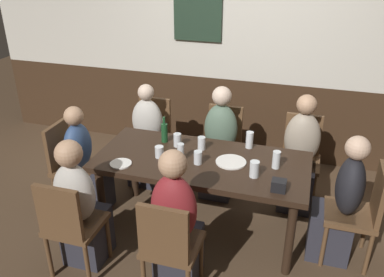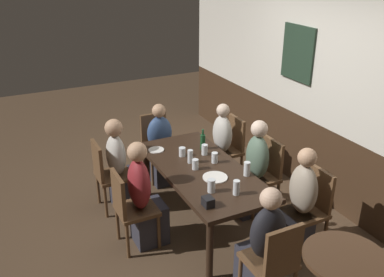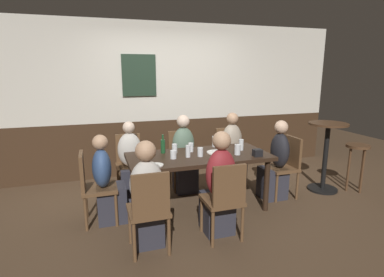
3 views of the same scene
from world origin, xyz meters
name	(u,v)px [view 3 (image 3 of 3)]	position (x,y,z in m)	size (l,w,h in m)	color
ground_plane	(199,208)	(0.00, 0.00, 0.00)	(12.00, 12.00, 0.00)	#4C3826
wall_back	(168,100)	(0.00, 1.65, 1.30)	(6.40, 0.13, 2.60)	#3D2819
dining_table	(199,161)	(0.00, 0.00, 0.66)	(1.83, 0.84, 0.74)	black
chair_head_east	(286,163)	(1.33, 0.00, 0.50)	(0.40, 0.40, 0.88)	brown
chair_mid_near	(225,197)	(0.00, -0.83, 0.50)	(0.40, 0.40, 0.88)	brown
chair_head_west	(93,184)	(-1.33, 0.00, 0.50)	(0.40, 0.40, 0.88)	brown
chair_mid_far	(181,156)	(0.00, 0.83, 0.50)	(0.40, 0.40, 0.88)	brown
chair_right_far	(228,152)	(0.80, 0.83, 0.50)	(0.40, 0.40, 0.88)	brown
chair_left_near	(149,207)	(-0.80, -0.83, 0.50)	(0.40, 0.40, 0.88)	brown
chair_left_far	(129,161)	(-0.80, 0.83, 0.50)	(0.40, 0.40, 0.88)	brown
person_head_east	(276,166)	(1.17, 0.00, 0.47)	(0.37, 0.34, 1.13)	#2D2D38
person_mid_near	(219,191)	(0.00, -0.67, 0.50)	(0.34, 0.37, 1.19)	#2D2D38
person_head_west	(107,186)	(-1.16, 0.00, 0.45)	(0.37, 0.34, 1.08)	#2D2D38
person_mid_far	(184,159)	(0.00, 0.67, 0.49)	(0.34, 0.37, 1.16)	#2D2D38
person_right_far	(233,155)	(0.80, 0.67, 0.49)	(0.34, 0.37, 1.16)	#2D2D38
person_left_near	(147,202)	(-0.80, -0.67, 0.49)	(0.34, 0.37, 1.14)	#2D2D38
person_left_far	(131,166)	(-0.80, 0.67, 0.46)	(0.34, 0.37, 1.10)	#2D2D38
tumbler_water	(237,150)	(0.48, -0.15, 0.80)	(0.08, 0.08, 0.13)	silver
beer_glass_tall	(191,148)	(-0.05, 0.18, 0.79)	(0.07, 0.07, 0.12)	silver
tumbler_short	(173,155)	(-0.36, -0.07, 0.79)	(0.08, 0.08, 0.10)	silver
pint_glass_pale	(200,153)	(-0.01, -0.08, 0.79)	(0.07, 0.07, 0.11)	silver
pint_glass_amber	(241,145)	(0.62, 0.04, 0.81)	(0.07, 0.07, 0.15)	silver
highball_clear	(175,149)	(-0.28, 0.18, 0.79)	(0.07, 0.07, 0.12)	silver
beer_glass_half	(214,142)	(0.35, 0.34, 0.81)	(0.07, 0.07, 0.15)	silver
pint_glass_stout	(188,152)	(-0.17, -0.06, 0.81)	(0.06, 0.06, 0.15)	silver
beer_bottle_green	(163,146)	(-0.42, 0.23, 0.84)	(0.06, 0.06, 0.25)	#194723
plate_white_large	(217,152)	(0.25, 0.02, 0.75)	(0.26, 0.26, 0.01)	white
plate_white_small	(156,165)	(-0.63, -0.28, 0.75)	(0.18, 0.18, 0.01)	white
condiment_caddy	(257,153)	(0.68, -0.29, 0.79)	(0.11, 0.09, 0.09)	black
side_bar_table	(326,151)	(2.03, 0.01, 0.62)	(0.56, 0.56, 1.05)	black
bar_stool	(357,155)	(2.48, -0.14, 0.56)	(0.34, 0.34, 0.72)	#513521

